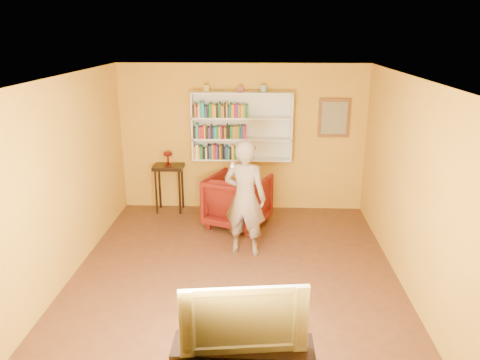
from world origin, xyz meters
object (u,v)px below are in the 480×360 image
Objects in this scene: ruby_lustre at (168,155)px; bookshelf at (242,126)px; person at (245,198)px; console_table at (169,173)px; armchair at (238,200)px; television at (243,314)px.

bookshelf is at bearing 6.78° from ruby_lustre.
console_table is at bearing -33.17° from person.
console_table is 3.34× the size of ruby_lustre.
console_table is 0.90× the size of armchair.
bookshelf is at bearing 6.78° from console_table.
television is at bearing -71.12° from ruby_lustre.
bookshelf reaches higher than ruby_lustre.
armchair is at bearing 86.41° from television.
armchair is (1.30, -0.60, -0.29)m from console_table.
person reaches higher than armchair.
person is (0.16, -1.07, 0.44)m from armchair.
ruby_lustre is 1.57m from armchair.
ruby_lustre is 2.23m from person.
bookshelf is 1.02× the size of person.
bookshelf reaches higher than person.
bookshelf is at bearing -70.86° from armchair.
person is (1.46, -1.67, -0.20)m from ruby_lustre.
ruby_lustre is 0.27× the size of armchair.
console_table is 4.76m from television.
bookshelf is at bearing 85.36° from television.
console_table is (-1.34, -0.16, -0.86)m from bookshelf.
television is (0.24, -3.90, 0.35)m from armchair.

